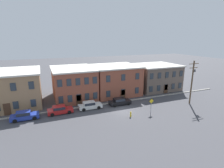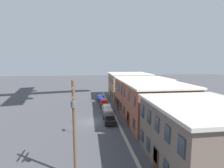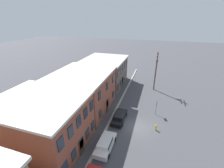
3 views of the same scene
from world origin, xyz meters
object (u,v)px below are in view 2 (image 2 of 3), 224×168
object	(u,v)px
caution_sign	(74,121)
utility_pole	(74,125)
fire_hydrant	(75,120)
car_black	(109,118)
car_blue	(101,97)
car_white	(107,109)
car_red	(104,102)

from	to	relation	value
caution_sign	utility_pole	world-z (taller)	utility_pole
fire_hydrant	car_black	bearing A→B (deg)	84.37
car_blue	car_white	world-z (taller)	same
car_black	fire_hydrant	distance (m)	5.92
caution_sign	fire_hydrant	size ratio (longest dim) A/B	2.83
car_white	fire_hydrant	world-z (taller)	car_white
car_red	caution_sign	xyz separation A→B (m)	(15.40, -5.83, 1.07)
caution_sign	car_black	bearing A→B (deg)	122.73
car_black	utility_pole	bearing A→B (deg)	-19.20
car_white	utility_pole	xyz separation A→B (m)	(20.02, -5.06, 4.26)
car_blue	caution_sign	xyz separation A→B (m)	(21.13, -5.56, 1.07)
car_blue	fire_hydrant	world-z (taller)	car_blue
car_red	car_black	xyz separation A→B (m)	(11.74, -0.14, 0.00)
caution_sign	utility_pole	size ratio (longest dim) A/B	0.31
car_blue	caution_sign	distance (m)	21.87
car_white	utility_pole	distance (m)	21.08
car_blue	caution_sign	bearing A→B (deg)	-14.74
car_red	caution_sign	bearing A→B (deg)	-20.75
car_black	caution_sign	xyz separation A→B (m)	(3.66, -5.69, 1.07)
caution_sign	fire_hydrant	xyz separation A→B (m)	(-4.24, -0.19, -1.34)
car_red	utility_pole	world-z (taller)	utility_pole
utility_pole	fire_hydrant	world-z (taller)	utility_pole
car_red	car_blue	bearing A→B (deg)	-177.27
caution_sign	fire_hydrant	distance (m)	4.45
car_blue	car_white	xyz separation A→B (m)	(11.28, 0.38, 0.00)
car_white	car_blue	bearing A→B (deg)	-178.07
car_white	fire_hydrant	size ratio (longest dim) A/B	4.58
car_red	utility_pole	distance (m)	26.40
car_white	fire_hydrant	xyz separation A→B (m)	(5.60, -6.13, -0.27)
caution_sign	utility_pole	xyz separation A→B (m)	(10.18, 0.88, 3.19)
utility_pole	car_red	bearing A→B (deg)	169.03
car_red	fire_hydrant	size ratio (longest dim) A/B	4.58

